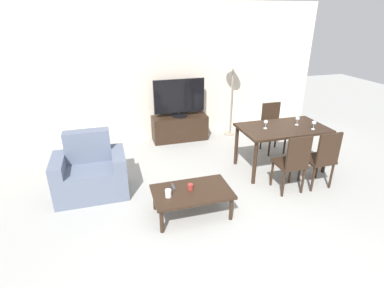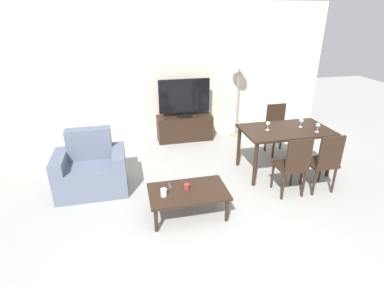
{
  "view_description": "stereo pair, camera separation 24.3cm",
  "coord_description": "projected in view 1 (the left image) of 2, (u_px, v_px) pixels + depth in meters",
  "views": [
    {
      "loc": [
        -1.1,
        -1.99,
        2.47
      ],
      "look_at": [
        0.06,
        1.99,
        0.65
      ],
      "focal_mm": 28.0,
      "sensor_mm": 36.0,
      "label": 1
    },
    {
      "loc": [
        -0.87,
        -2.05,
        2.47
      ],
      "look_at": [
        0.06,
        1.99,
        0.65
      ],
      "focal_mm": 28.0,
      "sensor_mm": 36.0,
      "label": 2
    }
  ],
  "objects": [
    {
      "name": "tv_stand",
      "position": [
        180.0,
        128.0,
        6.28
      ],
      "size": [
        1.13,
        0.43,
        0.52
      ],
      "color": "black",
      "rests_on": "ground_plane"
    },
    {
      "name": "tv",
      "position": [
        179.0,
        98.0,
        6.02
      ],
      "size": [
        1.04,
        0.32,
        0.76
      ],
      "color": "black",
      "rests_on": "tv_stand"
    },
    {
      "name": "armchair",
      "position": [
        91.0,
        173.0,
        4.36
      ],
      "size": [
        1.01,
        0.67,
        0.92
      ],
      "color": "slate",
      "rests_on": "ground_plane"
    },
    {
      "name": "dining_chair_far",
      "position": [
        272.0,
        125.0,
        5.7
      ],
      "size": [
        0.4,
        0.4,
        0.92
      ],
      "color": "black",
      "rests_on": "ground_plane"
    },
    {
      "name": "ground_plane",
      "position": [
        242.0,
        279.0,
        3.02
      ],
      "size": [
        18.0,
        18.0,
        0.0
      ],
      "primitive_type": "plane",
      "color": "#9E9E99"
    },
    {
      "name": "coffee_table",
      "position": [
        192.0,
        193.0,
        3.88
      ],
      "size": [
        1.02,
        0.61,
        0.37
      ],
      "color": "black",
      "rests_on": "ground_plane"
    },
    {
      "name": "wine_glass_center",
      "position": [
        298.0,
        119.0,
        4.95
      ],
      "size": [
        0.07,
        0.07,
        0.15
      ],
      "color": "silver",
      "rests_on": "dining_table"
    },
    {
      "name": "remote_primary",
      "position": [
        173.0,
        187.0,
        3.93
      ],
      "size": [
        0.04,
        0.15,
        0.02
      ],
      "color": "#38383D",
      "rests_on": "coffee_table"
    },
    {
      "name": "floor_lamp",
      "position": [
        233.0,
        67.0,
        6.08
      ],
      "size": [
        0.31,
        0.31,
        1.69
      ],
      "color": "gray",
      "rests_on": "ground_plane"
    },
    {
      "name": "cup_white_near",
      "position": [
        168.0,
        193.0,
        3.71
      ],
      "size": [
        0.08,
        0.08,
        0.1
      ],
      "color": "white",
      "rests_on": "coffee_table"
    },
    {
      "name": "cup_colored_far",
      "position": [
        190.0,
        187.0,
        3.87
      ],
      "size": [
        0.07,
        0.07,
        0.08
      ],
      "color": "maroon",
      "rests_on": "coffee_table"
    },
    {
      "name": "dining_table",
      "position": [
        282.0,
        132.0,
        4.94
      ],
      "size": [
        1.42,
        0.81,
        0.76
      ],
      "color": "black",
      "rests_on": "ground_plane"
    },
    {
      "name": "dining_chair_near_right",
      "position": [
        322.0,
        157.0,
        4.43
      ],
      "size": [
        0.4,
        0.4,
        0.92
      ],
      "color": "black",
      "rests_on": "ground_plane"
    },
    {
      "name": "wall_back",
      "position": [
        161.0,
        74.0,
        6.01
      ],
      "size": [
        6.85,
        0.06,
        2.7
      ],
      "color": "beige",
      "rests_on": "ground_plane"
    },
    {
      "name": "dining_chair_near",
      "position": [
        293.0,
        161.0,
        4.31
      ],
      "size": [
        0.4,
        0.4,
        0.92
      ],
      "color": "black",
      "rests_on": "ground_plane"
    },
    {
      "name": "wine_glass_right",
      "position": [
        314.0,
        123.0,
        4.76
      ],
      "size": [
        0.07,
        0.07,
        0.15
      ],
      "color": "silver",
      "rests_on": "dining_table"
    },
    {
      "name": "wine_glass_left",
      "position": [
        266.0,
        123.0,
        4.8
      ],
      "size": [
        0.07,
        0.07,
        0.15
      ],
      "color": "silver",
      "rests_on": "dining_table"
    }
  ]
}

